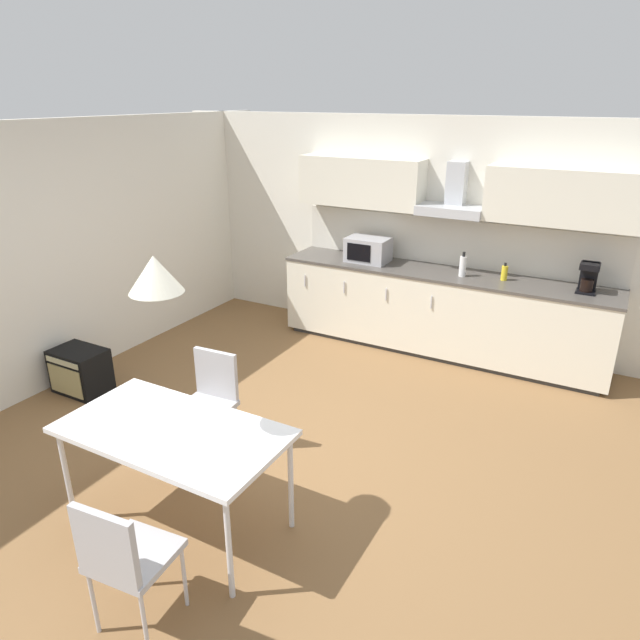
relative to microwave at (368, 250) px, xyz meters
name	(u,v)px	position (x,y,z in m)	size (l,w,h in m)	color
ground_plane	(270,454)	(0.34, -2.63, -1.09)	(7.70, 8.85, 0.02)	brown
wall_back	(408,230)	(0.34, 0.37, 0.20)	(6.16, 0.10, 2.54)	silver
wall_left	(34,262)	(-2.28, -2.63, 0.20)	(0.10, 7.08, 2.54)	silver
kitchen_counter	(439,312)	(0.90, 0.00, -0.60)	(3.65, 0.67, 0.94)	#333333
backsplash_tile	(453,243)	(0.90, 0.31, 0.12)	(3.63, 0.02, 0.52)	silver
upper_wall_cabinets	(454,190)	(0.90, 0.16, 0.73)	(3.63, 0.40, 0.55)	silver
microwave	(368,250)	(0.00, 0.00, 0.00)	(0.48, 0.35, 0.28)	#ADADB2
coffee_maker	(588,277)	(2.34, 0.03, 0.01)	(0.18, 0.19, 0.30)	black
bottle_white	(463,266)	(1.12, -0.05, -0.03)	(0.07, 0.07, 0.27)	white
bottle_yellow	(504,273)	(1.55, 0.02, -0.06)	(0.07, 0.07, 0.19)	yellow
dining_table	(173,435)	(0.26, -3.60, -0.37)	(1.48, 0.79, 0.75)	white
chair_far_left	(210,394)	(-0.08, -2.82, -0.54)	(0.43, 0.43, 0.87)	#B2B2B7
chair_near_right	(123,554)	(0.60, -4.38, -0.54)	(0.44, 0.44, 0.87)	#B2B2B7
guitar_amp	(80,371)	(-1.88, -2.63, -0.86)	(0.52, 0.37, 0.44)	black
pendant_lamp	(155,274)	(0.26, -3.60, 0.71)	(0.32, 0.32, 0.22)	silver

